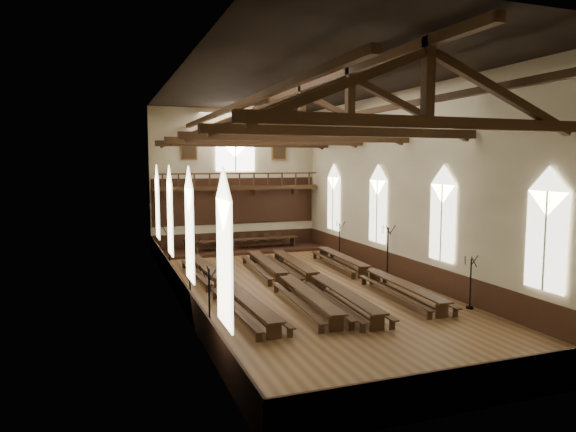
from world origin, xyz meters
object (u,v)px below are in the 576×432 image
Objects in this scene: candelabrum_left_near at (210,313)px; candelabrum_left_far at (169,257)px; refectory_row_b at (285,278)px; refectory_row_c at (316,278)px; candelabrum_left_mid at (190,284)px; candelabrum_right_near at (470,293)px; candelabrum_right_mid at (387,260)px; candelabrum_right_far at (339,246)px; refectory_row_a at (224,284)px; high_table at (246,240)px; refectory_row_d at (369,271)px; dais at (246,250)px.

candelabrum_left_far is (0.00, 11.55, 0.02)m from candelabrum_left_near.
refectory_row_c is at bearing -16.53° from refectory_row_b.
refectory_row_b is 5.42× the size of candelabrum_left_far.
candelabrum_left_mid is (-4.86, -1.07, 0.34)m from refectory_row_b.
candelabrum_left_mid is at bearing -90.00° from candelabrum_left_far.
candelabrum_right_mid is (-0.00, 6.74, 0.17)m from candelabrum_right_near.
candelabrum_right_near is (4.76, -5.55, 0.16)m from refectory_row_c.
candelabrum_left_near is at bearing -132.30° from candelabrum_right_far.
refectory_row_c is (1.48, -0.44, -0.00)m from refectory_row_b.
refectory_row_b is at bearing 1.43° from refectory_row_a.
candelabrum_right_near is (6.24, -5.99, 0.16)m from refectory_row_b.
refectory_row_b is 4.97× the size of candelabrum_left_mid.
refectory_row_b is 5.57× the size of candelabrum_left_near.
candelabrum_right_mid is (11.10, 6.16, 0.09)m from candelabrum_left_near.
candelabrum_left_near is at bearing -109.75° from high_table.
candelabrum_right_far is (0.00, 12.78, 0.02)m from candelabrum_right_near.
candelabrum_left_near is (-5.87, -16.35, -0.01)m from high_table.
refectory_row_a is at bearing -179.53° from refectory_row_d.
candelabrum_right_near is at bearing -43.80° from refectory_row_b.
high_table is (4.13, 11.02, 0.27)m from refectory_row_a.
refectory_row_d is 11.57m from dais.
refectory_row_a is 1.85× the size of high_table.
candelabrum_right_mid is (11.10, -5.38, 0.06)m from candelabrum_left_far.
high_table is 2.68× the size of candelabrum_right_mid.
refectory_row_b is at bearing -51.66° from candelabrum_left_far.
refectory_row_d is 4.98× the size of candelabrum_right_mid.
candelabrum_left_mid is (-6.34, -0.63, 0.34)m from refectory_row_c.
high_table is at bearing 69.43° from refectory_row_a.
refectory_row_b is at bearing -132.60° from candelabrum_right_far.
refectory_row_c is at bearing -87.66° from high_table.
candelabrum_right_near is (11.10, -4.92, -0.18)m from candelabrum_left_mid.
refectory_row_a is at bearing -143.74° from candelabrum_right_far.
refectory_row_c is 6.02× the size of candelabrum_right_far.
refectory_row_a reaches higher than dais.
refectory_row_b is 11.00m from dais.
refectory_row_a is 0.99× the size of refectory_row_b.
refectory_row_a is 11.07m from candelabrum_right_near.
candelabrum_right_mid reaches higher than refectory_row_c.
high_table is 6.68m from candelabrum_right_far.
refectory_row_d reaches higher than dais.
refectory_row_d is (4.70, -0.01, -0.01)m from refectory_row_b.
dais is at bearing 84.70° from refectory_row_b.
refectory_row_d is at bearing -102.81° from candelabrum_right_far.
candelabrum_left_mid is (-9.55, -1.06, 0.35)m from refectory_row_d.
candelabrum_right_near is (11.10, -12.13, -0.11)m from candelabrum_left_far.
candelabrum_left_near reaches higher than refectory_row_a.
refectory_row_b is (3.12, 0.08, 0.01)m from refectory_row_a.
candelabrum_right_near is at bearing -72.84° from dais.
refectory_row_d is at bearing -153.56° from candelabrum_right_mid.
candelabrum_left_near is 1.08× the size of candelabrum_right_far.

